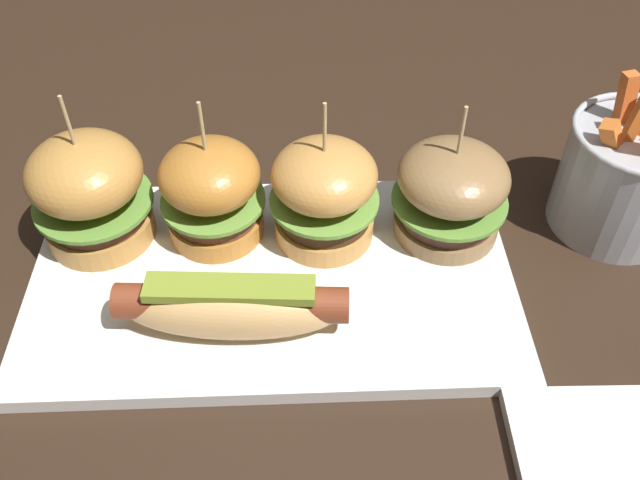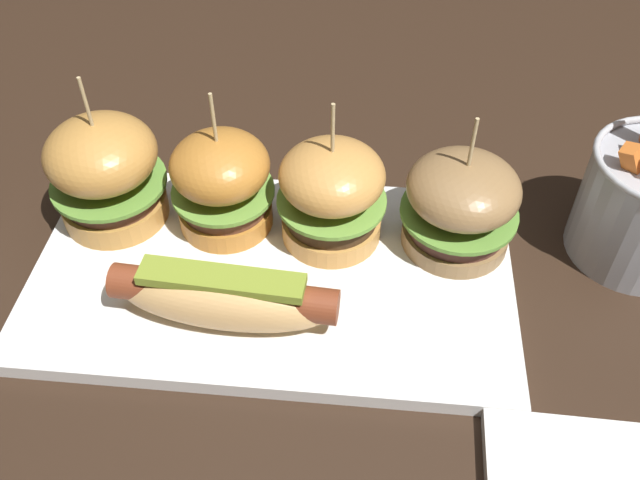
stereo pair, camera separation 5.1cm
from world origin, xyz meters
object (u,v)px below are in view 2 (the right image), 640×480
platter_main (273,275)px  hot_dog (224,296)px  slider_center_left (222,182)px  slider_center_right (332,194)px  slider_far_left (106,171)px  slider_far_right (461,204)px

platter_main → hot_dog: hot_dog is taller
slider_center_left → slider_center_right: size_ratio=0.99×
slider_far_left → slider_far_right: bearing=-1.0°
hot_dog → slider_far_right: slider_far_right is taller
slider_far_right → slider_far_left: bearing=179.0°
slider_center_right → slider_far_right: size_ratio=1.05×
hot_dog → slider_center_right: slider_center_right is taller
slider_center_right → hot_dog: bearing=-126.0°
slider_center_left → slider_far_left: bearing=179.9°
slider_center_right → slider_far_left: bearing=178.0°
platter_main → slider_far_right: 0.17m
platter_main → slider_far_right: bearing=17.7°
platter_main → slider_center_left: bearing=132.2°
slider_far_left → slider_center_left: bearing=-0.1°
slider_center_right → slider_far_right: 0.11m
hot_dog → slider_far_left: (-0.12, 0.11, 0.02)m
slider_far_right → slider_center_left: bearing=178.5°
slider_center_left → slider_center_right: slider_center_right is taller
hot_dog → slider_far_left: slider_far_left is taller
hot_dog → slider_far_right: (0.18, 0.10, 0.02)m
platter_main → slider_far_left: 0.17m
slider_center_right → slider_far_right: slider_center_right is taller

